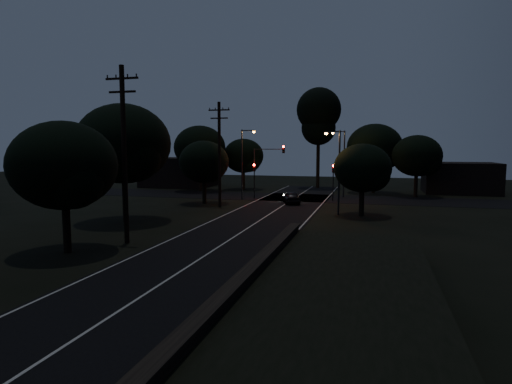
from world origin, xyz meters
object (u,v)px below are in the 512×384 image
Objects in this scene: tall_pine at (319,116)px; signal_mast at (268,162)px; utility_pole_far at (219,153)px; signal_left at (254,174)px; streetlight_a at (244,160)px; signal_right at (333,176)px; streetlight_b at (342,159)px; streetlight_c at (337,166)px; utility_pole_mid at (124,152)px; car at (292,197)px.

signal_mast is at bearing -104.62° from tall_pine.
utility_pole_far reaches higher than signal_left.
signal_mast is 3.13m from streetlight_a.
signal_left is 9.20m from signal_right.
streetlight_b is 1.07× the size of streetlight_c.
signal_mast is 9.15m from streetlight_b.
signal_mast is (3.09, 24.99, -1.40)m from utility_pole_mid.
utility_pole_far is 6.10m from streetlight_a.
utility_pole_mid reaches higher than streetlight_a.
streetlight_b is at bearing 68.70° from utility_pole_mid.
utility_pole_far is 8.64m from signal_mast.
utility_pole_mid is 27.30m from signal_right.
streetlight_b is 2.01× the size of car.
tall_pine reaches higher than signal_mast.
signal_left is 0.55× the size of streetlight_c.
utility_pole_mid is 2.77× the size of car.
streetlight_a is at bearing -168.66° from signal_right.
car is (3.42, -3.40, -3.66)m from signal_mast.
utility_pole_mid is 25.22m from signal_mast.
signal_right is 10.26m from streetlight_a.
streetlight_c is at bearing -82.98° from signal_right.
signal_right is 7.66m from signal_mast.
car is (5.82, -1.41, -3.96)m from streetlight_a.
utility_pole_mid reaches higher than streetlight_b.
utility_pole_mid is at bearing -128.26° from streetlight_c.
streetlight_c is at bearing 111.48° from car.
tall_pine reaches higher than signal_left.
streetlight_a reaches higher than signal_right.
streetlight_c is at bearing -87.86° from streetlight_b.
streetlight_c reaches higher than car.
streetlight_b reaches higher than signal_mast.
signal_left is at bearing 136.24° from streetlight_c.
utility_pole_far is 1.40× the size of streetlight_c.
streetlight_a is (-0.71, -1.99, 1.80)m from signal_left.
car is (5.11, -3.40, -2.16)m from signal_left.
streetlight_c is (8.74, -9.99, 0.01)m from signal_mast.
streetlight_a is at bearing 88.27° from utility_pole_mid.
tall_pine is 1.84× the size of streetlight_b.
tall_pine is 2.35× the size of signal_mast.
tall_pine is at bearing 80.07° from utility_pole_mid.
signal_mast is at bearing 39.77° from streetlight_a.
signal_left is 6.50m from car.
streetlight_a is at bearing -31.03° from car.
utility_pole_far is 24.58m from tall_pine.
utility_pole_mid is 40.90m from tall_pine.
streetlight_c is (11.83, 15.00, -1.39)m from utility_pole_mid.
streetlight_b reaches higher than car.
utility_pole_far is 2.56× the size of signal_right.
signal_left is (1.40, 7.99, -2.65)m from utility_pole_far.
utility_pole_mid is 17.00m from utility_pole_far.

